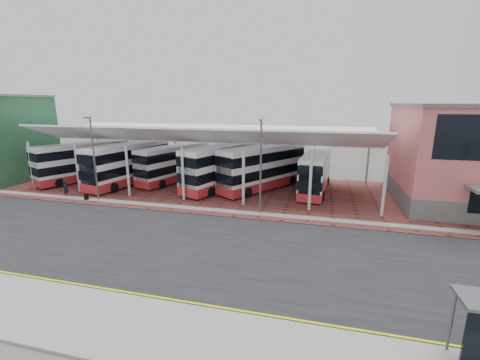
{
  "coord_description": "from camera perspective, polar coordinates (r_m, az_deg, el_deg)",
  "views": [
    {
      "loc": [
        6.81,
        -19.21,
        9.37
      ],
      "look_at": [
        -0.05,
        7.43,
        2.66
      ],
      "focal_mm": 24.0,
      "sensor_mm": 36.0,
      "label": 1
    }
  ],
  "objects": [
    {
      "name": "yellow_line_far",
      "position": [
        17.03,
        -12.53,
        -19.94
      ],
      "size": [
        120.0,
        0.12,
        0.01
      ],
      "primitive_type": "cube",
      "color": "#E9E500",
      "rests_on": "road"
    },
    {
      "name": "lamp_east",
      "position": [
        26.41,
        3.69,
        2.74
      ],
      "size": [
        0.16,
        0.9,
        8.07
      ],
      "color": "#515458",
      "rests_on": "ground"
    },
    {
      "name": "north_kerb",
      "position": [
        27.9,
        -0.53,
        -5.77
      ],
      "size": [
        120.0,
        0.8,
        0.14
      ],
      "primitive_type": "cube",
      "color": "gray",
      "rests_on": "ground"
    },
    {
      "name": "bus_4",
      "position": [
        35.02,
        4.08,
        2.17
      ],
      "size": [
        8.22,
        11.07,
        4.69
      ],
      "rotation": [
        0.0,
        0.0,
        -0.55
      ],
      "color": "white",
      "rests_on": "forecourt"
    },
    {
      "name": "pedestrian",
      "position": [
        36.81,
        -28.56,
        -1.32
      ],
      "size": [
        0.41,
        0.61,
        1.67
      ],
      "primitive_type": "imported",
      "rotation": [
        0.0,
        0.0,
        1.58
      ],
      "color": "black",
      "rests_on": "forecourt"
    },
    {
      "name": "lamp_west",
      "position": [
        33.28,
        -24.55,
        3.8
      ],
      "size": [
        0.16,
        0.9,
        8.07
      ],
      "color": "#515458",
      "rests_on": "ground"
    },
    {
      "name": "sidewalk",
      "position": [
        15.39,
        -16.74,
        -24.12
      ],
      "size": [
        120.0,
        4.0,
        0.14
      ],
      "primitive_type": "cube",
      "color": "gray",
      "rests_on": "ground"
    },
    {
      "name": "bus_2",
      "position": [
        39.25,
        -11.55,
        2.89
      ],
      "size": [
        5.57,
        10.67,
        4.3
      ],
      "rotation": [
        0.0,
        0.0,
        -0.32
      ],
      "color": "white",
      "rests_on": "forecourt"
    },
    {
      "name": "forecourt",
      "position": [
        33.88,
        5.72,
        -2.37
      ],
      "size": [
        72.0,
        16.0,
        0.06
      ],
      "primitive_type": "cube",
      "color": "brown",
      "rests_on": "ground"
    },
    {
      "name": "bus_1",
      "position": [
        39.35,
        -19.16,
        2.72
      ],
      "size": [
        4.9,
        11.69,
        4.7
      ],
      "rotation": [
        0.0,
        0.0,
        -0.21
      ],
      "color": "white",
      "rests_on": "forecourt"
    },
    {
      "name": "yellow_line_near",
      "position": [
        16.81,
        -13.02,
        -20.46
      ],
      "size": [
        120.0,
        0.12,
        0.01
      ],
      "primitive_type": "cube",
      "color": "#E9E500",
      "rests_on": "road"
    },
    {
      "name": "ground",
      "position": [
        22.43,
        -4.7,
        -11.04
      ],
      "size": [
        140.0,
        140.0,
        0.0
      ],
      "primitive_type": "plane",
      "color": "#52544E"
    },
    {
      "name": "canopy",
      "position": [
        35.71,
        -6.72,
        7.86
      ],
      "size": [
        37.0,
        11.63,
        7.07
      ],
      "color": "silver",
      "rests_on": "ground"
    },
    {
      "name": "bus_5",
      "position": [
        34.86,
        13.28,
        1.32
      ],
      "size": [
        3.14,
        10.21,
        4.14
      ],
      "rotation": [
        0.0,
        0.0,
        -0.08
      ],
      "color": "white",
      "rests_on": "forecourt"
    },
    {
      "name": "suitcase",
      "position": [
        34.61,
        -25.65,
        -2.78
      ],
      "size": [
        0.34,
        0.25,
        0.59
      ],
      "primitive_type": "cube",
      "color": "black",
      "rests_on": "forecourt"
    },
    {
      "name": "bus_3",
      "position": [
        35.56,
        -3.22,
        2.38
      ],
      "size": [
        6.25,
        11.68,
        4.72
      ],
      "rotation": [
        0.0,
        0.0,
        -0.33
      ],
      "color": "white",
      "rests_on": "forecourt"
    },
    {
      "name": "shop_green",
      "position": [
        47.79,
        -36.27,
        5.96
      ],
      "size": [
        6.4,
        10.2,
        10.22
      ],
      "color": "#285838",
      "rests_on": "ground"
    },
    {
      "name": "road",
      "position": [
        21.57,
        -5.59,
        -12.08
      ],
      "size": [
        120.0,
        14.0,
        0.02
      ],
      "primitive_type": "cube",
      "color": "black",
      "rests_on": "ground"
    },
    {
      "name": "bus_0",
      "position": [
        43.27,
        -26.06,
        2.91
      ],
      "size": [
        6.81,
        11.06,
        4.53
      ],
      "rotation": [
        0.0,
        0.0,
        -0.42
      ],
      "color": "white",
      "rests_on": "forecourt"
    }
  ]
}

